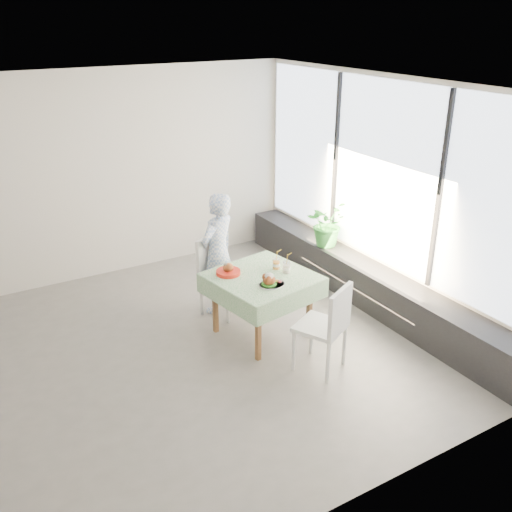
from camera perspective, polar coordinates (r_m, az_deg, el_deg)
floor at (r=6.27m, az=-9.63°, el=-10.40°), size 6.00×6.00×0.00m
ceiling at (r=5.27m, az=-11.73°, el=15.82°), size 6.00×6.00×0.00m
wall_back at (r=7.91m, az=-17.07°, el=7.33°), size 6.00×0.02×2.80m
wall_front at (r=3.63m, az=3.85°, el=-11.17°), size 6.00×0.02×2.80m
wall_right at (r=7.14m, az=12.63°, el=6.11°), size 0.02×5.00×2.80m
window_pane at (r=7.05m, az=12.62°, el=8.01°), size 0.01×4.80×2.18m
window_ledge at (r=7.43m, az=10.71°, el=-2.60°), size 0.40×4.80×0.50m
cafe_table at (r=6.45m, az=0.61°, el=-4.24°), size 1.20×1.20×0.74m
chair_far at (r=7.01m, az=-3.36°, el=-3.39°), size 0.62×0.62×0.97m
chair_near at (r=5.98m, az=6.52°, el=-8.63°), size 0.61×0.61×0.96m
diner at (r=6.88m, az=-3.84°, el=0.25°), size 0.65×0.56×1.51m
main_dish at (r=6.08m, az=1.46°, el=-2.56°), size 0.30×0.30×0.15m
juice_cup_orange at (r=6.47m, az=2.04°, el=-0.81°), size 0.09×0.09×0.26m
juice_cup_lemonade at (r=6.38m, az=3.06°, el=-1.17°), size 0.09×0.09×0.26m
second_dish at (r=6.36m, az=-2.80°, el=-1.50°), size 0.27×0.27×0.13m
potted_plant at (r=7.75m, az=7.10°, el=3.28°), size 0.73×0.70×0.62m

